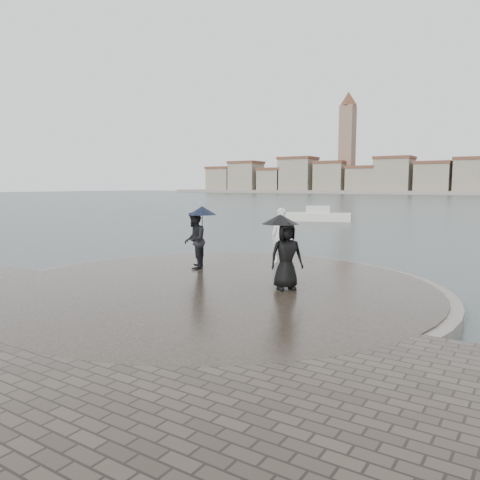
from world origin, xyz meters
The scene contains 6 objects.
ground centered at (0.00, 0.00, 0.00)m, with size 400.00×400.00×0.00m, color #2B3835.
kerb_ring centered at (0.00, 3.50, 0.16)m, with size 12.50×12.50×0.32m, color gray.
quay_tip centered at (0.00, 3.50, 0.18)m, with size 11.90×11.90×0.36m, color #2D261E.
statue centered at (-0.06, 7.51, 1.33)m, with size 0.70×0.46×1.93m, color white.
visitor_left centered at (-1.90, 5.09, 1.46)m, with size 1.26×1.15×2.04m.
visitor_right centered at (1.91, 4.00, 1.47)m, with size 1.26×1.11×1.95m.
Camera 1 is at (7.51, -6.74, 3.06)m, focal length 35.00 mm.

